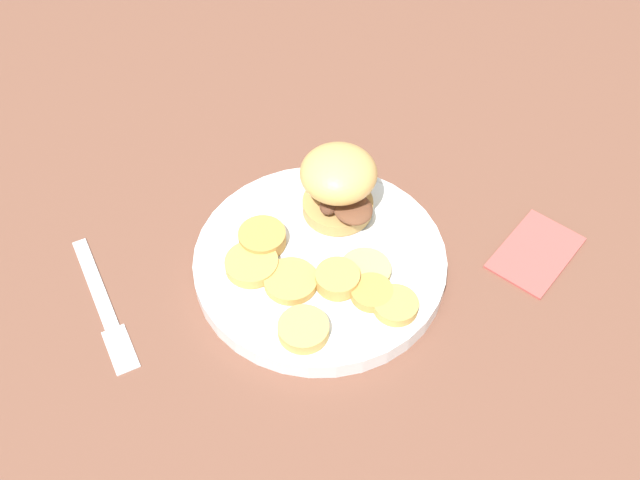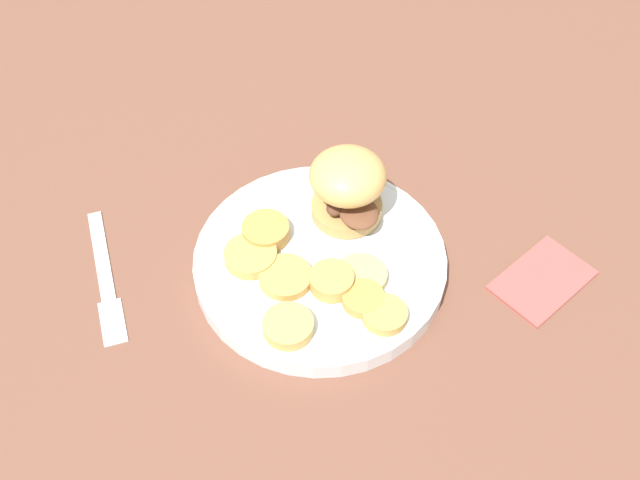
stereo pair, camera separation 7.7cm
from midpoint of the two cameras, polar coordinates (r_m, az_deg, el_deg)
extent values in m
plane|color=brown|center=(0.81, 2.73, -2.33)|extent=(4.00, 4.00, 0.00)
cylinder|color=white|center=(0.80, 2.75, -1.86)|extent=(0.27, 0.27, 0.02)
torus|color=white|center=(0.80, 2.78, -1.45)|extent=(0.27, 0.27, 0.01)
cylinder|color=tan|center=(0.83, 4.71, 2.29)|extent=(0.08, 0.08, 0.02)
ellipsoid|color=brown|center=(0.82, 4.83, 2.99)|extent=(0.04, 0.04, 0.01)
ellipsoid|color=brown|center=(0.82, 4.18, 3.20)|extent=(0.04, 0.03, 0.02)
ellipsoid|color=brown|center=(0.82, 4.70, 3.53)|extent=(0.03, 0.04, 0.02)
ellipsoid|color=#563323|center=(0.84, 5.53, 4.98)|extent=(0.05, 0.04, 0.02)
ellipsoid|color=brown|center=(0.80, 5.53, 2.10)|extent=(0.06, 0.06, 0.01)
ellipsoid|color=#563323|center=(0.80, 4.03, 2.45)|extent=(0.03, 0.03, 0.02)
ellipsoid|color=tan|center=(0.79, 4.95, 4.74)|extent=(0.08, 0.08, 0.05)
cylinder|color=tan|center=(0.75, 7.93, -5.83)|extent=(0.05, 0.05, 0.01)
cylinder|color=#DBB766|center=(0.77, 6.04, -2.89)|extent=(0.05, 0.05, 0.01)
cylinder|color=#BC8942|center=(0.80, -1.42, 0.51)|extent=(0.05, 0.05, 0.02)
cylinder|color=#BC8942|center=(0.76, 6.25, -4.65)|extent=(0.04, 0.04, 0.01)
cylinder|color=tan|center=(0.76, 3.79, -3.29)|extent=(0.05, 0.05, 0.02)
cylinder|color=tan|center=(0.78, -2.52, -1.37)|extent=(0.06, 0.06, 0.01)
cylinder|color=tan|center=(0.73, 0.59, -6.77)|extent=(0.05, 0.05, 0.01)
cylinder|color=tan|center=(0.77, 0.10, -2.90)|extent=(0.06, 0.06, 0.01)
cube|color=silver|center=(0.84, -13.86, -1.24)|extent=(0.07, 0.12, 0.00)
cube|color=silver|center=(0.79, -12.84, -6.28)|extent=(0.05, 0.06, 0.00)
cube|color=#B24C47|center=(0.84, 19.16, -3.00)|extent=(0.11, 0.07, 0.01)
camera|label=1|loc=(0.04, -87.13, 3.46)|focal=42.00mm
camera|label=2|loc=(0.04, 92.87, -3.46)|focal=42.00mm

